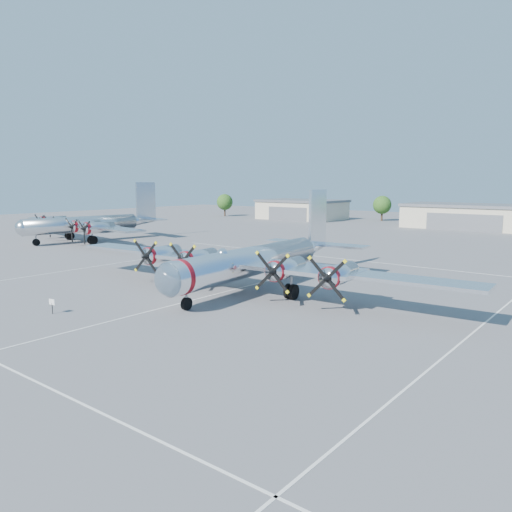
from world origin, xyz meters
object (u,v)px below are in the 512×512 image
Objects in this scene: hangar_center at (473,216)px; tree_far_west at (225,202)px; hangar_west at (302,209)px; tree_west at (382,205)px; main_bomber_b29 at (257,289)px; bomber_west at (90,241)px; info_placard at (52,304)px.

hangar_center is 70.13m from tree_far_west.
hangar_west is 21.61m from tree_west.
hangar_center is 79.01m from main_bomber_b29.
hangar_west is at bearing 9.01° from tree_far_west.
tree_west is at bearing 162.18° from hangar_center.
tree_west is 0.17× the size of bomber_west.
main_bomber_b29 is at bearing 59.44° from info_placard.
hangar_center is 4.31× the size of tree_west.
main_bomber_b29 is 35.81× the size of info_placard.
hangar_west is 0.53× the size of main_bomber_b29.
bomber_west is 49.93m from info_placard.
hangar_center is at bearing -17.82° from tree_west.
hangar_center reaches higher than bomber_west.
tree_west is (-25.00, 8.04, 1.51)m from hangar_center.
info_placard is at bearing -54.99° from tree_far_west.
bomber_west is 32.55× the size of info_placard.
tree_west is 106.19m from info_placard.
tree_west is 77.41m from bomber_west.
hangar_center is at bearing 63.85° from bomber_west.
hangar_center is (45.00, -0.00, -0.00)m from hangar_west.
hangar_west reaches higher than bomber_west.
main_bomber_b29 is (46.45, -78.95, -2.71)m from hangar_west.
main_bomber_b29 is at bearing -73.09° from tree_west.
hangar_west is at bearing 97.82° from bomber_west.
hangar_center is at bearing 77.70° from info_placard.
main_bomber_b29 is (71.45, -74.99, -4.22)m from tree_far_west.
bomber_west reaches higher than info_placard.
tree_west is at bearing 103.28° from main_bomber_b29.
bomber_west is at bearing 161.50° from main_bomber_b29.
tree_far_west is 103.67m from main_bomber_b29.
hangar_center is at bearing 87.42° from main_bomber_b29.
hangar_center is at bearing 3.24° from tree_far_west.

